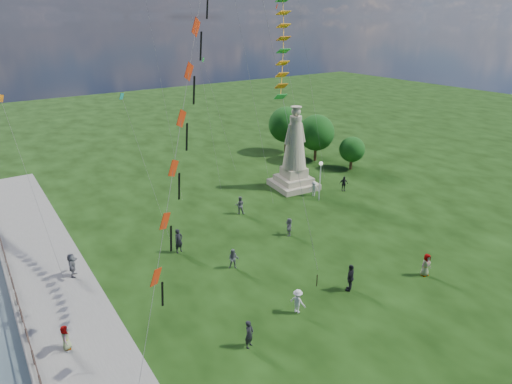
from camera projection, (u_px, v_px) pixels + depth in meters
ground at (496, 165)px, 53.21m from camera, size 106.50×160.00×0.60m
waterfront at (47, 327)px, 25.02m from camera, size 200.00×200.00×1.51m
statue at (294, 158)px, 44.22m from camera, size 4.69×4.69×8.57m
lamppost at (320, 173)px, 41.15m from camera, size 0.37×0.37×3.98m
tree_row at (306, 131)px, 53.66m from camera, size 5.92×13.57×6.07m
person_0 at (249, 334)px, 23.13m from camera, size 0.73×0.63×1.69m
person_1 at (234, 259)px, 30.45m from camera, size 0.88×0.81×1.54m
person_2 at (298, 301)px, 25.89m from camera, size 0.86×1.15×1.59m
person_3 at (350, 277)px, 27.94m from camera, size 1.28×1.06×1.94m
person_4 at (426, 265)px, 29.61m from camera, size 0.87×0.60×1.67m
person_5 at (72, 266)px, 29.39m from camera, size 1.23×1.76×1.74m
person_6 at (179, 241)px, 32.49m from camera, size 0.80×0.62×1.94m
person_7 at (240, 205)px, 38.96m from camera, size 0.97×0.89×1.71m
person_8 at (314, 189)px, 42.96m from camera, size 1.01×1.10×1.54m
person_9 at (344, 184)px, 44.16m from camera, size 1.04×0.83×1.58m
person_10 at (66, 339)px, 22.94m from camera, size 0.63×0.81×1.46m
person_11 at (289, 227)px, 35.16m from camera, size 1.30×1.51×1.52m
red_kite_train at (181, 127)px, 21.12m from camera, size 9.49×9.35×18.85m
small_kites at (202, 42)px, 39.53m from camera, size 29.70×17.73×27.91m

